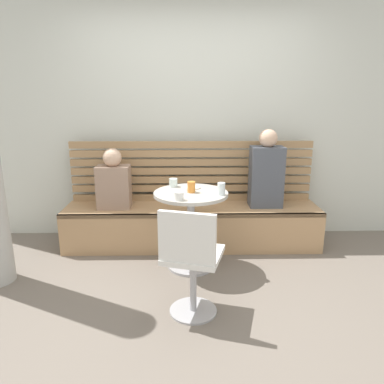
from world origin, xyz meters
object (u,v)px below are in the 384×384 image
(person_child_left, at_px, (114,182))
(cup_tumbler_orange, at_px, (191,187))
(plate_small, at_px, (192,187))
(cafe_table, at_px, (191,215))
(person_adult, at_px, (266,172))
(cup_ceramic_white, at_px, (179,196))
(cup_glass_short, at_px, (173,183))
(cup_water_clear, at_px, (221,189))
(white_chair, at_px, (191,259))
(booth_bench, at_px, (192,226))

(person_child_left, bearing_deg, cup_tumbler_orange, -32.24)
(person_child_left, xyz_separation_m, plate_small, (0.81, -0.34, 0.03))
(cafe_table, bearing_deg, plate_small, 85.78)
(person_adult, height_order, cup_ceramic_white, person_adult)
(cup_glass_short, distance_m, cup_tumbler_orange, 0.27)
(cup_glass_short, relative_size, cup_water_clear, 0.73)
(cup_tumbler_orange, bearing_deg, person_adult, 33.76)
(cup_ceramic_white, bearing_deg, person_child_left, 132.69)
(white_chair, height_order, cup_glass_short, white_chair)
(booth_bench, relative_size, cup_ceramic_white, 33.75)
(cup_tumbler_orange, xyz_separation_m, plate_small, (0.01, 0.16, -0.04))
(cup_water_clear, bearing_deg, white_chair, -111.25)
(cafe_table, relative_size, person_child_left, 1.18)
(cup_water_clear, bearing_deg, booth_bench, 112.37)
(person_adult, bearing_deg, cup_ceramic_white, -139.29)
(cafe_table, height_order, plate_small, plate_small)
(cup_water_clear, relative_size, plate_small, 0.65)
(booth_bench, distance_m, person_child_left, 0.95)
(cup_ceramic_white, bearing_deg, person_adult, 40.71)
(cafe_table, relative_size, person_adult, 0.90)
(cup_water_clear, relative_size, cup_tumbler_orange, 1.10)
(person_child_left, height_order, cup_glass_short, person_child_left)
(cafe_table, xyz_separation_m, person_adult, (0.80, 0.53, 0.29))
(person_adult, bearing_deg, cup_tumbler_orange, -146.24)
(person_child_left, distance_m, cup_tumbler_orange, 0.95)
(person_child_left, relative_size, cup_tumbler_orange, 6.29)
(cafe_table, relative_size, cup_water_clear, 6.73)
(person_child_left, xyz_separation_m, cup_water_clear, (1.06, -0.59, 0.08))
(cup_ceramic_white, bearing_deg, cafe_table, 67.52)
(cup_water_clear, bearing_deg, plate_small, 135.37)
(white_chair, relative_size, person_child_left, 1.35)
(booth_bench, relative_size, white_chair, 3.18)
(cup_water_clear, height_order, plate_small, cup_water_clear)
(cup_water_clear, bearing_deg, cafe_table, 160.83)
(person_adult, relative_size, plate_small, 4.82)
(booth_bench, bearing_deg, cup_water_clear, -67.63)
(booth_bench, relative_size, plate_small, 15.88)
(person_child_left, height_order, cup_water_clear, person_child_left)
(white_chair, bearing_deg, cup_tumbler_orange, 88.83)
(cafe_table, bearing_deg, white_chair, -90.84)
(white_chair, height_order, plate_small, white_chair)
(booth_bench, height_order, plate_small, plate_small)
(cafe_table, height_order, cup_tumbler_orange, cup_tumbler_orange)
(booth_bench, relative_size, cup_water_clear, 24.55)
(person_child_left, relative_size, cup_glass_short, 7.87)
(cup_glass_short, distance_m, cup_ceramic_white, 0.46)
(cup_tumbler_orange, bearing_deg, booth_bench, 88.29)
(cup_glass_short, bearing_deg, cup_water_clear, -34.60)
(white_chair, bearing_deg, person_child_left, 120.86)
(white_chair, height_order, cup_water_clear, same)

